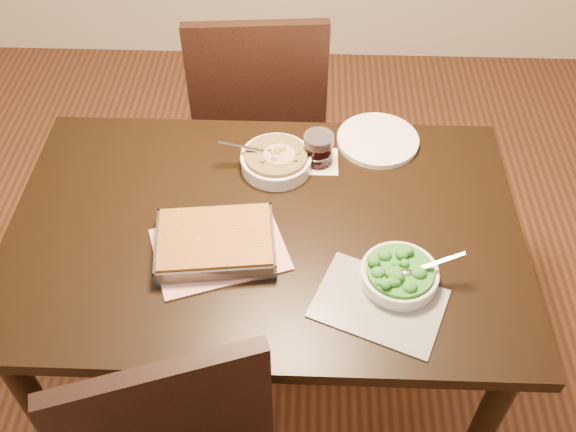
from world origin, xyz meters
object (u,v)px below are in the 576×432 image
(table, at_px, (265,248))
(broccoli_bowl, at_px, (399,275))
(baking_dish, at_px, (215,242))
(chair_far, at_px, (259,111))
(dinner_plate, at_px, (378,140))
(wine_tumbler, at_px, (318,148))
(stew_bowl, at_px, (276,160))

(table, height_order, broccoli_bowl, broccoli_bowl)
(baking_dish, relative_size, chair_far, 0.33)
(dinner_plate, xyz_separation_m, chair_far, (-0.40, 0.38, -0.20))
(baking_dish, xyz_separation_m, wine_tumbler, (0.27, 0.35, 0.03))
(chair_far, bearing_deg, baking_dish, 81.55)
(stew_bowl, xyz_separation_m, dinner_plate, (0.31, 0.13, -0.02))
(table, xyz_separation_m, baking_dish, (-0.12, -0.09, 0.12))
(broccoli_bowl, bearing_deg, wine_tumbler, 115.00)
(table, distance_m, dinner_plate, 0.50)
(stew_bowl, bearing_deg, wine_tumbler, 13.23)
(table, xyz_separation_m, chair_far, (-0.07, 0.74, -0.10))
(table, relative_size, baking_dish, 4.22)
(table, distance_m, wine_tumbler, 0.34)
(wine_tumbler, relative_size, chair_far, 0.10)
(chair_far, bearing_deg, broccoli_bowl, 109.60)
(wine_tumbler, xyz_separation_m, chair_far, (-0.22, 0.48, -0.25))
(baking_dish, bearing_deg, dinner_plate, 38.12)
(stew_bowl, xyz_separation_m, chair_far, (-0.09, 0.51, -0.22))
(stew_bowl, distance_m, chair_far, 0.56)
(table, bearing_deg, stew_bowl, 84.83)
(stew_bowl, distance_m, dinner_plate, 0.33)
(baking_dish, bearing_deg, broccoli_bowl, -17.33)
(broccoli_bowl, bearing_deg, stew_bowl, 128.66)
(broccoli_bowl, relative_size, dinner_plate, 0.88)
(stew_bowl, distance_m, broccoli_bowl, 0.53)
(wine_tumbler, bearing_deg, stew_bowl, -166.77)
(broccoli_bowl, xyz_separation_m, baking_dish, (-0.47, 0.09, -0.00))
(stew_bowl, bearing_deg, table, -95.17)
(table, xyz_separation_m, wine_tumbler, (0.14, 0.26, 0.15))
(table, bearing_deg, baking_dish, -144.37)
(table, bearing_deg, wine_tumbler, 61.23)
(table, distance_m, baking_dish, 0.19)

